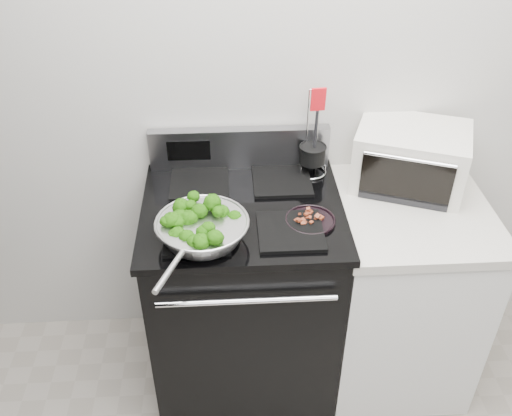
{
  "coord_description": "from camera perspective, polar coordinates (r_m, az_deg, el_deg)",
  "views": [
    {
      "loc": [
        -0.35,
        -0.39,
        2.25
      ],
      "look_at": [
        -0.25,
        1.36,
        0.98
      ],
      "focal_mm": 40.0,
      "sensor_mm": 36.0,
      "label": 1
    }
  ],
  "objects": [
    {
      "name": "back_wall",
      "position": [
        2.35,
        5.69,
        13.21
      ],
      "size": [
        4.0,
        0.02,
        2.7
      ],
      "primitive_type": "cube",
      "color": "beige",
      "rests_on": "ground"
    },
    {
      "name": "bacon_plate",
      "position": [
        2.15,
        5.46,
        -1.02
      ],
      "size": [
        0.19,
        0.19,
        0.04
      ],
      "rotation": [
        0.0,
        0.0,
        0.2
      ],
      "color": "black",
      "rests_on": "gas_range"
    },
    {
      "name": "gas_range",
      "position": [
        2.52,
        -1.22,
        -8.4
      ],
      "size": [
        0.79,
        0.69,
        1.13
      ],
      "color": "black",
      "rests_on": "floor"
    },
    {
      "name": "utensil_holder",
      "position": [
        2.4,
        5.63,
        4.92
      ],
      "size": [
        0.13,
        0.13,
        0.39
      ],
      "rotation": [
        0.0,
        0.0,
        0.1
      ],
      "color": "silver",
      "rests_on": "gas_range"
    },
    {
      "name": "counter",
      "position": [
        2.64,
        13.95,
        -8.02
      ],
      "size": [
        0.62,
        0.68,
        0.92
      ],
      "color": "white",
      "rests_on": "floor"
    },
    {
      "name": "toaster_oven",
      "position": [
        2.44,
        15.19,
        4.93
      ],
      "size": [
        0.53,
        0.47,
        0.25
      ],
      "rotation": [
        0.0,
        0.0,
        -0.37
      ],
      "color": "white",
      "rests_on": "counter"
    },
    {
      "name": "broccoli_pile",
      "position": [
        2.03,
        -5.41,
        -1.59
      ],
      "size": [
        0.27,
        0.27,
        0.09
      ],
      "primitive_type": null,
      "color": "#0E3204",
      "rests_on": "skillet"
    },
    {
      "name": "skillet",
      "position": [
        2.04,
        -5.41,
        -2.06
      ],
      "size": [
        0.34,
        0.51,
        0.07
      ],
      "rotation": [
        0.0,
        0.0,
        -0.38
      ],
      "color": "silver",
      "rests_on": "gas_range"
    }
  ]
}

